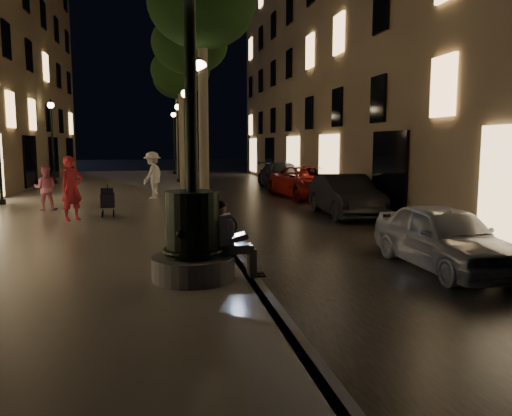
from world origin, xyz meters
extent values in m
plane|color=black|center=(0.00, 15.00, 0.00)|extent=(120.00, 120.00, 0.00)
cube|color=black|center=(3.00, 15.00, 0.01)|extent=(6.00, 45.00, 0.02)
cube|color=slate|center=(-4.00, 15.00, 0.10)|extent=(8.00, 45.00, 0.20)
cube|color=#59595B|center=(0.00, 15.00, 0.10)|extent=(0.25, 45.00, 0.20)
cube|color=brown|center=(10.00, 18.00, 7.50)|extent=(8.00, 36.00, 15.00)
cylinder|color=#59595B|center=(-1.00, 2.00, 0.40)|extent=(1.40, 1.40, 0.40)
cylinder|color=black|center=(-1.00, 2.00, 1.15)|extent=(0.90, 0.90, 1.10)
torus|color=black|center=(-1.00, 2.00, 0.70)|extent=(1.04, 1.04, 0.10)
torus|color=black|center=(-1.00, 2.00, 1.55)|extent=(0.89, 0.89, 0.09)
cylinder|color=black|center=(-1.00, 2.00, 3.30)|extent=(0.20, 0.20, 3.20)
cube|color=gray|center=(-0.45, 2.00, 0.69)|extent=(0.36, 0.24, 0.18)
cube|color=white|center=(-0.51, 2.00, 1.03)|extent=(0.44, 0.26, 0.56)
sphere|color=tan|center=(-0.54, 2.00, 1.39)|extent=(0.21, 0.21, 0.21)
sphere|color=black|center=(-0.55, 2.00, 1.43)|extent=(0.21, 0.21, 0.21)
cube|color=gray|center=(-0.21, 1.91, 0.69)|extent=(0.46, 0.13, 0.14)
cube|color=gray|center=(-0.21, 2.09, 0.69)|extent=(0.46, 0.13, 0.14)
cube|color=gray|center=(0.01, 1.91, 0.44)|extent=(0.13, 0.12, 0.49)
cube|color=gray|center=(0.01, 2.09, 0.44)|extent=(0.13, 0.12, 0.49)
cube|color=black|center=(0.10, 1.91, 0.21)|extent=(0.26, 0.10, 0.03)
cube|color=black|center=(0.10, 2.09, 0.21)|extent=(0.26, 0.10, 0.03)
cube|color=black|center=(-0.19, 2.00, 0.77)|extent=(0.24, 0.33, 0.02)
cube|color=black|center=(-0.35, 2.00, 0.88)|extent=(0.09, 0.33, 0.21)
cube|color=#B2C7FF|center=(-0.34, 2.00, 0.88)|extent=(0.06, 0.30, 0.18)
cylinder|color=#6B604C|center=(-0.25, 8.00, 2.70)|extent=(0.28, 0.28, 5.00)
ellipsoid|color=black|center=(-0.25, 8.00, 6.30)|extent=(3.00, 3.00, 2.40)
cylinder|color=#6B604C|center=(-0.20, 14.00, 2.75)|extent=(0.28, 0.28, 5.10)
ellipsoid|color=black|center=(-0.20, 14.00, 6.40)|extent=(3.00, 3.00, 2.40)
cylinder|color=#6B604C|center=(-0.30, 20.00, 2.65)|extent=(0.28, 0.28, 4.90)
ellipsoid|color=black|center=(-0.30, 20.00, 6.20)|extent=(3.00, 3.00, 2.40)
cylinder|color=#6B604C|center=(-0.22, 26.00, 2.80)|extent=(0.28, 0.28, 5.20)
ellipsoid|color=black|center=(-0.22, 26.00, 6.50)|extent=(3.00, 3.00, 2.40)
cylinder|color=black|center=(-0.30, 8.00, 0.30)|extent=(0.28, 0.28, 0.20)
cylinder|color=black|center=(-0.30, 8.00, 2.40)|extent=(0.12, 0.12, 4.40)
sphere|color=#FFD88C|center=(-0.30, 8.00, 4.65)|extent=(0.36, 0.36, 0.36)
cone|color=black|center=(-0.30, 8.00, 4.90)|extent=(0.30, 0.30, 0.22)
cylinder|color=black|center=(-0.30, 16.00, 0.30)|extent=(0.28, 0.28, 0.20)
cylinder|color=black|center=(-0.30, 16.00, 2.40)|extent=(0.12, 0.12, 4.40)
sphere|color=#FFD88C|center=(-0.30, 16.00, 4.65)|extent=(0.36, 0.36, 0.36)
cone|color=black|center=(-0.30, 16.00, 4.90)|extent=(0.30, 0.30, 0.22)
cylinder|color=black|center=(-0.30, 24.00, 0.30)|extent=(0.28, 0.28, 0.20)
cylinder|color=black|center=(-0.30, 24.00, 2.40)|extent=(0.12, 0.12, 4.40)
sphere|color=#FFD88C|center=(-0.30, 24.00, 4.65)|extent=(0.36, 0.36, 0.36)
cone|color=black|center=(-0.30, 24.00, 4.90)|extent=(0.30, 0.30, 0.22)
cylinder|color=black|center=(-0.30, 32.00, 0.30)|extent=(0.28, 0.28, 0.20)
cylinder|color=black|center=(-0.30, 32.00, 2.40)|extent=(0.12, 0.12, 4.40)
sphere|color=#FFD88C|center=(-0.30, 32.00, 4.65)|extent=(0.36, 0.36, 0.36)
cone|color=black|center=(-0.30, 32.00, 4.90)|extent=(0.30, 0.30, 0.22)
cylinder|color=black|center=(-7.40, 14.00, 0.30)|extent=(0.28, 0.28, 0.20)
cylinder|color=black|center=(-7.40, 24.00, 0.30)|extent=(0.28, 0.28, 0.20)
cylinder|color=black|center=(-7.40, 24.00, 2.40)|extent=(0.12, 0.12, 4.40)
sphere|color=#FFD88C|center=(-7.40, 24.00, 4.65)|extent=(0.36, 0.36, 0.36)
cone|color=black|center=(-7.40, 24.00, 4.90)|extent=(0.30, 0.30, 0.22)
cube|color=black|center=(-3.14, 9.95, 0.71)|extent=(0.47, 0.73, 0.42)
cube|color=black|center=(-3.11, 9.63, 0.99)|extent=(0.38, 0.19, 0.27)
cylinder|color=black|center=(-3.29, 9.66, 0.29)|extent=(0.05, 0.19, 0.19)
cylinder|color=black|center=(-2.95, 9.69, 0.29)|extent=(0.05, 0.19, 0.19)
cylinder|color=black|center=(-3.32, 10.22, 0.29)|extent=(0.05, 0.19, 0.19)
cylinder|color=black|center=(-2.99, 10.25, 0.29)|extent=(0.05, 0.19, 0.19)
cylinder|color=black|center=(-3.16, 10.33, 1.09)|extent=(0.06, 0.42, 0.26)
imported|color=#AEB0B6|center=(4.00, 2.52, 0.65)|extent=(1.56, 3.81, 1.29)
imported|color=black|center=(4.74, 9.79, 0.72)|extent=(1.74, 4.44, 1.44)
imported|color=maroon|center=(5.20, 15.67, 0.73)|extent=(2.93, 5.44, 1.45)
imported|color=#292A2E|center=(5.20, 20.51, 0.72)|extent=(2.05, 4.99, 1.45)
imported|color=red|center=(-4.10, 9.30, 1.17)|extent=(0.83, 0.82, 1.93)
imported|color=pink|center=(-5.37, 11.85, 0.97)|extent=(0.76, 0.59, 1.55)
imported|color=white|center=(-1.77, 15.17, 1.18)|extent=(1.24, 1.46, 1.96)
imported|color=black|center=(-0.40, 5.94, 0.62)|extent=(1.67, 1.01, 0.83)
camera|label=1|loc=(-1.56, -6.32, 2.48)|focal=35.00mm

